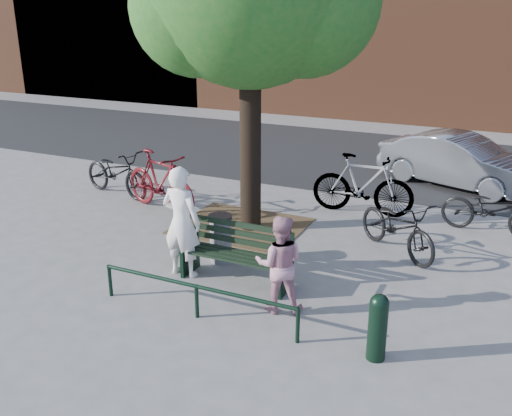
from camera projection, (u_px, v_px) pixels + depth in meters
The scene contains 15 objects.
ground at pixel (236, 282), 9.01m from camera, with size 90.00×90.00×0.00m, color gray.
dirt_pit at pixel (242, 226), 11.29m from camera, with size 2.40×2.00×0.02m, color brown.
road at pixel (371, 159), 16.27m from camera, with size 40.00×7.00×0.01m, color black.
park_bench at pixel (238, 252), 8.92m from camera, with size 1.74×0.54×0.97m.
guard_railing at pixel (196, 291), 7.85m from camera, with size 3.06×0.06×0.51m.
person_left at pixel (182, 222), 8.98m from camera, with size 0.66×0.43×1.81m, color white.
person_right at pixel (280, 264), 7.96m from camera, with size 0.69×0.54×1.43m, color #B97F8F.
bollard at pixel (378, 325), 6.90m from camera, with size 0.24×0.24×0.88m.
litter_bin at pixel (221, 238), 9.62m from camera, with size 0.41×0.41×0.83m.
bicycle_a at pixel (116, 172), 13.02m from camera, with size 0.71×2.03×1.07m, color black.
bicycle_b at pixel (160, 182), 11.96m from camera, with size 0.60×2.14×1.29m, color #4E0B0F.
bicycle_c at pixel (398, 226), 9.91m from camera, with size 0.67×1.92×1.01m, color black.
bicycle_d at pixel (363, 185), 11.79m from camera, with size 0.60×2.11×1.27m, color gray.
bicycle_e at pixel (492, 209), 10.77m from camera, with size 0.66×1.88×0.99m, color black.
parked_car at pixel (460, 161), 13.60m from camera, with size 1.33×3.81×1.26m, color gray.
Camera 1 is at (3.72, -7.21, 4.10)m, focal length 40.00 mm.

